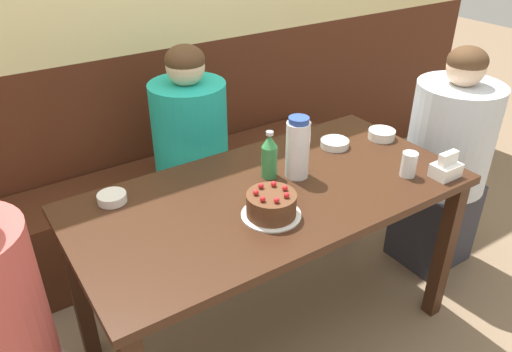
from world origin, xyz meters
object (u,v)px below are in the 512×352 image
bowl_rice_small (335,143)px  person_teal_shirt (193,168)px  soju_bottle (269,156)px  water_pitcher (298,148)px  glass_water_tall (409,164)px  napkin_holder (446,168)px  birthday_cake (271,205)px  person_grey_tee (445,163)px  bench_seat (183,203)px  bowl_soup_white (112,198)px  bowl_side_dish (382,134)px

bowl_rice_small → person_teal_shirt: 0.70m
soju_bottle → bowl_rice_small: size_ratio=1.56×
water_pitcher → glass_water_tall: bearing=-33.4°
napkin_holder → bowl_rice_small: size_ratio=0.89×
birthday_cake → soju_bottle: bearing=56.7°
person_teal_shirt → person_grey_tee: bearing=57.3°
napkin_holder → person_grey_tee: size_ratio=0.10×
bench_seat → birthday_cake: bearing=-95.8°
bowl_soup_white → bowl_side_dish: bearing=-7.7°
bowl_side_dish → glass_water_tall: 0.34m
bench_seat → bowl_soup_white: bowl_soup_white is taller
birthday_cake → napkin_holder: (0.72, -0.16, -0.00)m
person_teal_shirt → bowl_side_dish: bearing=52.2°
bowl_side_dish → person_grey_tee: person_grey_tee is taller
bench_seat → bowl_soup_white: (-0.53, -0.58, 0.53)m
bowl_side_dish → person_teal_shirt: bearing=142.2°
soju_bottle → glass_water_tall: 0.55m
birthday_cake → bowl_soup_white: size_ratio=2.00×
soju_bottle → person_teal_shirt: (-0.07, 0.54, -0.28)m
bench_seat → person_grey_tee: (1.01, -0.86, 0.34)m
water_pitcher → person_teal_shirt: (-0.17, 0.59, -0.31)m
napkin_holder → bowl_side_dish: napkin_holder is taller
soju_bottle → person_grey_tee: 1.00m
bench_seat → soju_bottle: soju_bottle is taller
napkin_holder → bowl_soup_white: (-1.15, 0.54, -0.02)m
bowl_soup_white → person_grey_tee: (1.53, -0.29, -0.19)m
person_teal_shirt → soju_bottle: bearing=7.9°
bowl_soup_white → bowl_side_dish: size_ratio=0.88×
soju_bottle → bowl_rice_small: (0.38, 0.05, -0.07)m
soju_bottle → person_grey_tee: (0.96, -0.13, -0.26)m
birthday_cake → napkin_holder: 0.74m
napkin_holder → soju_bottle: bearing=146.3°
soju_bottle → glass_water_tall: (0.46, -0.30, -0.04)m
bowl_soup_white → person_teal_shirt: size_ratio=0.09×
bench_seat → birthday_cake: 1.12m
bench_seat → glass_water_tall: (0.51, -1.03, 0.56)m
person_grey_tee → bowl_side_dish: bearing=-20.2°
bench_seat → napkin_holder: 1.39m
bowl_rice_small → person_teal_shirt: person_teal_shirt is taller
soju_bottle → bowl_side_dish: size_ratio=1.61×
bench_seat → bowl_soup_white: bearing=-132.4°
bench_seat → bowl_side_dish: bowl_side_dish is taller
birthday_cake → water_pitcher: water_pitcher is taller
bowl_rice_small → glass_water_tall: bearing=-78.4°
water_pitcher → birthday_cake: bearing=-144.6°
napkin_holder → person_grey_tee: person_grey_tee is taller
napkin_holder → bench_seat: bearing=119.1°
bowl_rice_small → glass_water_tall: 0.36m
soju_bottle → napkin_holder: bearing=-33.7°
person_teal_shirt → person_grey_tee: size_ratio=1.01×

